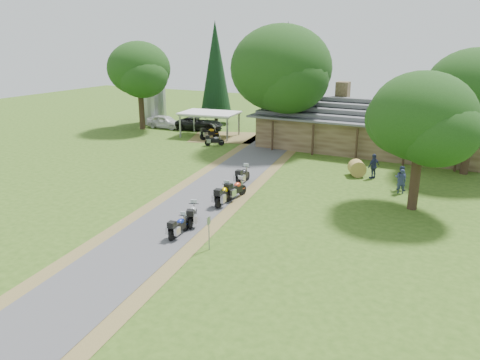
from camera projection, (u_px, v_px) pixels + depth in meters
The scene contains 25 objects.
ground at pixel (170, 223), 27.23m from camera, with size 120.00×120.00×0.00m, color #304F16.
driveway at pixel (199, 201), 30.84m from camera, with size 46.00×46.00×0.00m, color #464649.
lodge at pixel (369, 124), 44.26m from camera, with size 21.40×9.40×4.90m, color brown, non-canonical shape.
silo at pixel (152, 96), 57.85m from camera, with size 3.30×3.30×6.70m, color gray.
carport at pixel (210, 124), 50.65m from camera, with size 6.05×4.03×2.62m, color silver, non-canonical shape.
car_white_sedan at pixel (165, 120), 55.20m from camera, with size 5.80×2.45×1.93m, color silver.
car_dark_suv at pixel (199, 120), 54.09m from camera, with size 5.94×2.53×2.28m, color black.
motorcycle_row_a at pixel (179, 225), 25.30m from camera, with size 1.77×0.58×1.21m, color navy, non-canonical shape.
motorcycle_row_b at pixel (192, 213), 26.89m from camera, with size 1.90×0.62×1.30m, color #B0B1B8, non-canonical shape.
motorcycle_row_c at pixel (223, 194), 30.08m from camera, with size 2.09×0.68×1.43m, color #DFB700, non-canonical shape.
motorcycle_row_d at pixel (236, 188), 31.17m from camera, with size 2.06×0.67×1.41m, color #D94423, non-canonical shape.
motorcycle_row_e at pixel (243, 175), 34.32m from camera, with size 2.03×0.66×1.39m, color black, non-canonical shape.
motorcycle_carport_a at pixel (210, 132), 49.34m from camera, with size 2.10×0.69×1.44m, color #F0A510, non-canonical shape.
motorcycle_carport_b at pixel (214, 140), 46.40m from camera, with size 1.73×0.56×1.18m, color gray, non-canonical shape.
person_a at pixel (401, 179), 32.10m from camera, with size 0.58×0.42×2.04m, color navy.
person_b at pixel (401, 176), 32.82m from camera, with size 0.58×0.42×2.06m, color navy.
person_c at pixel (374, 164), 35.48m from camera, with size 0.64×0.46×2.25m, color navy.
hay_bale at pixel (357, 168), 36.25m from camera, with size 1.25×1.25×1.14m, color olive.
sign_post at pixel (209, 233), 23.54m from camera, with size 0.33×0.05×1.82m, color gray, non-canonical shape.
oak_lodge_left at pixel (281, 84), 44.15m from camera, with size 9.50×9.50×12.22m, color black, non-canonical shape.
oak_lodge_right at pixel (473, 108), 35.47m from camera, with size 7.50×7.50×10.48m, color black, non-canonical shape.
oak_driveway at pixel (420, 135), 28.10m from camera, with size 6.30×6.30×9.46m, color black, non-canonical shape.
oak_silo at pixel (140, 80), 53.29m from camera, with size 7.10×7.10×11.22m, color black, non-canonical shape.
cedar_near at pixel (287, 79), 50.49m from camera, with size 3.44×3.44×11.99m, color black.
cedar_far at pixel (216, 73), 56.52m from camera, with size 3.91×3.91×12.30m, color black.
Camera 1 is at (15.24, -20.60, 10.39)m, focal length 35.00 mm.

